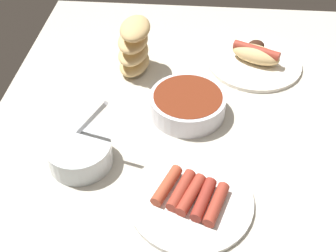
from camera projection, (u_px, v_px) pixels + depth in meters
ground_plane at (185, 143)px, 92.89cm from camera, size 120.00×90.00×3.00cm
bread_stack at (134, 46)px, 105.07cm from camera, size 12.92×9.09×14.40cm
plate_sausages at (191, 198)px, 78.99cm from camera, size 23.75×23.75×3.29cm
bowl_chili at (189, 104)px, 95.90cm from camera, size 17.42×17.42×5.17cm
plate_hotdog_assembled at (255, 59)px, 110.82cm from camera, size 24.73×24.73×5.61cm
bowl_coleslaw at (80, 152)px, 84.80cm from camera, size 13.12×13.27×15.17cm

